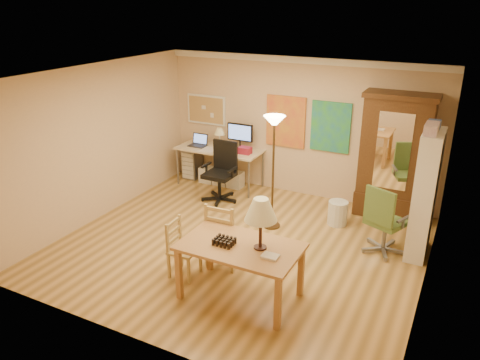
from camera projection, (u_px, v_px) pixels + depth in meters
The scene contains 16 objects.
floor at pixel (240, 246), 7.49m from camera, with size 5.50×5.50×0.00m, color olive.
crown_molding at pixel (300, 60), 8.57m from camera, with size 5.50×0.08×0.12m, color white.
corkboard at pixel (206, 110), 9.86m from camera, with size 0.90×0.04×0.62m, color tan.
art_panel_left at pixel (286, 122), 9.12m from camera, with size 0.80×0.04×1.00m, color gold.
art_panel_right at pixel (331, 127), 8.74m from camera, with size 0.75×0.04×0.95m, color teal.
dining_table at pixel (247, 236), 5.87m from camera, with size 1.54×0.93×1.45m.
ladder_chair_back at pixel (224, 236), 6.79m from camera, with size 0.49×0.47×1.01m.
ladder_chair_left at pixel (183, 250), 6.58m from camera, with size 0.39×0.41×0.84m.
torchiere_lamp at pixel (274, 139), 7.55m from camera, with size 0.36×0.36×1.96m.
computer_desk at pixel (222, 163), 9.74m from camera, with size 1.78×0.78×1.34m.
office_chair_black at pixel (220, 185), 9.08m from camera, with size 0.71×0.71×1.16m.
office_chair_green at pixel (383, 235), 7.19m from camera, with size 0.68×0.68×1.11m.
drawer_cart at pixel (192, 163), 10.23m from camera, with size 0.33×0.39×0.65m.
armoire at pixel (393, 165), 8.20m from camera, with size 1.22×0.58×2.24m.
bookshelf at pixel (425, 195), 6.94m from camera, with size 0.29×0.78×1.95m.
wastebin at pixel (338, 213), 8.13m from camera, with size 0.34×0.34×0.43m, color silver.
Camera 1 is at (2.99, -5.87, 3.71)m, focal length 35.00 mm.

